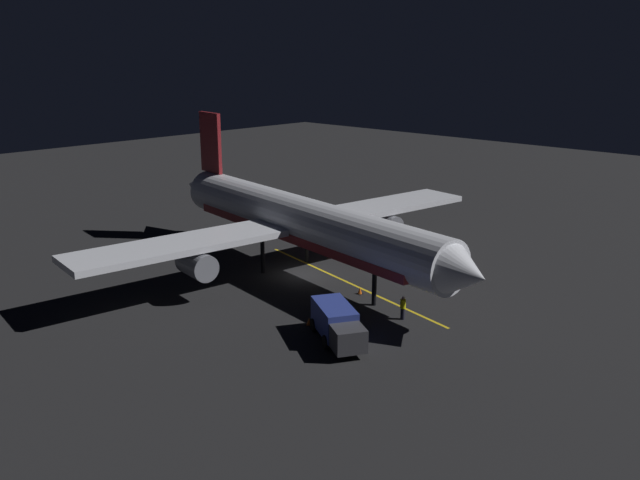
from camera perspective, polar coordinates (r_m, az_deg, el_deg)
ground_plane at (r=57.22m, az=-1.45°, el=-3.09°), size 180.00×180.00×0.20m
apron_guide_stripe at (r=55.43m, az=2.37°, el=-3.62°), size 4.88×22.90×0.01m
airliner at (r=56.37m, az=-1.87°, el=1.60°), size 38.97×39.58×12.69m
baggage_truck at (r=44.05m, az=1.47°, el=-7.21°), size 4.72×6.14×2.36m
catering_truck at (r=65.50m, az=3.91°, el=0.61°), size 5.99×2.46×2.52m
ground_crew_worker at (r=48.03m, az=7.10°, el=-5.76°), size 0.40×0.40×1.74m
traffic_cone_near_left at (r=52.80m, az=3.43°, el=-4.37°), size 0.50×0.50×0.55m
traffic_cone_near_right at (r=46.89m, az=-0.94°, el=-7.02°), size 0.50×0.50×0.55m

